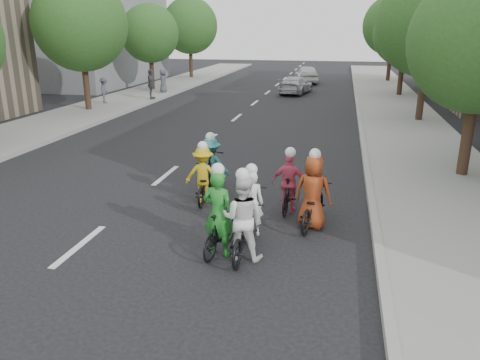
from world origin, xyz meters
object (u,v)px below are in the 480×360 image
(cyclist_2, at_px, (289,188))
(cyclist_4, at_px, (313,200))
(follow_car_trail, at_px, (306,74))
(cyclist_0, at_px, (252,210))
(spectator_2, at_px, (163,81))
(cyclist_3, at_px, (211,169))
(follow_car_lead, at_px, (296,85))
(cyclist_6, at_px, (204,179))
(cyclist_1, at_px, (219,223))
(spectator_0, at_px, (105,90))
(cyclist_5, at_px, (243,226))
(spectator_1, at_px, (151,84))

(cyclist_2, relative_size, cyclist_4, 0.88)
(follow_car_trail, bearing_deg, cyclist_4, 84.11)
(cyclist_0, bearing_deg, spectator_2, -71.88)
(cyclist_0, distance_m, spectator_2, 23.37)
(cyclist_3, height_order, follow_car_trail, cyclist_3)
(follow_car_lead, distance_m, spectator_2, 9.08)
(cyclist_3, height_order, cyclist_6, cyclist_3)
(cyclist_0, height_order, follow_car_trail, cyclist_0)
(cyclist_6, relative_size, follow_car_trail, 0.42)
(cyclist_1, distance_m, cyclist_4, 2.45)
(follow_car_lead, bearing_deg, cyclist_4, 106.70)
(cyclist_0, bearing_deg, spectator_0, -61.01)
(cyclist_4, distance_m, cyclist_5, 2.16)
(cyclist_4, bearing_deg, spectator_2, -49.77)
(cyclist_4, height_order, follow_car_lead, cyclist_4)
(cyclist_0, bearing_deg, cyclist_1, 60.61)
(cyclist_2, height_order, cyclist_3, cyclist_3)
(cyclist_4, relative_size, spectator_2, 1.19)
(cyclist_2, xyz_separation_m, cyclist_6, (-2.24, 0.24, -0.01))
(cyclist_1, relative_size, cyclist_2, 1.16)
(cyclist_2, height_order, spectator_2, spectator_2)
(follow_car_lead, bearing_deg, spectator_1, 43.97)
(cyclist_6, relative_size, follow_car_lead, 0.43)
(spectator_0, bearing_deg, cyclist_4, -153.51)
(cyclist_4, distance_m, spectator_2, 23.39)
(cyclist_2, xyz_separation_m, spectator_1, (-10.33, 16.31, 0.46))
(cyclist_5, height_order, spectator_2, cyclist_5)
(cyclist_6, bearing_deg, cyclist_3, -96.01)
(cyclist_2, relative_size, spectator_0, 1.10)
(cyclist_6, bearing_deg, spectator_1, -68.92)
(cyclist_0, relative_size, cyclist_2, 1.10)
(cyclist_3, bearing_deg, cyclist_5, 109.94)
(cyclist_4, bearing_deg, follow_car_trail, -74.25)
(follow_car_trail, relative_size, spectator_0, 2.84)
(cyclist_1, height_order, follow_car_lead, cyclist_1)
(cyclist_5, height_order, spectator_0, cyclist_5)
(spectator_0, height_order, spectator_2, spectator_2)
(cyclist_5, bearing_deg, cyclist_0, -86.98)
(cyclist_2, bearing_deg, cyclist_0, 71.29)
(spectator_2, bearing_deg, follow_car_trail, -57.52)
(follow_car_lead, relative_size, spectator_2, 2.61)
(cyclist_4, relative_size, follow_car_lead, 0.46)
(cyclist_6, xyz_separation_m, spectator_1, (-8.09, 16.07, 0.47))
(cyclist_1, distance_m, cyclist_2, 2.80)
(cyclist_4, bearing_deg, cyclist_2, -42.20)
(cyclist_4, bearing_deg, cyclist_0, 37.94)
(cyclist_1, height_order, spectator_0, cyclist_1)
(cyclist_6, bearing_deg, cyclist_2, 168.25)
(cyclist_0, height_order, cyclist_1, cyclist_1)
(follow_car_lead, relative_size, follow_car_trail, 0.96)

